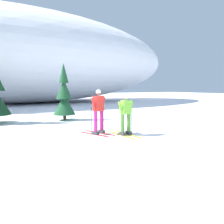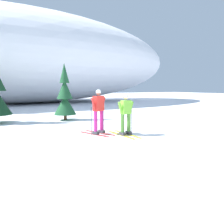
# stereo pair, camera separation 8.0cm
# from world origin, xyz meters

# --- Properties ---
(ground_plane) EXTENTS (120.00, 120.00, 0.00)m
(ground_plane) POSITION_xyz_m (0.00, 0.00, 0.00)
(ground_plane) COLOR white
(skier_red_jacket) EXTENTS (1.07, 1.66, 1.86)m
(skier_red_jacket) POSITION_xyz_m (0.27, 1.39, 1.00)
(skier_red_jacket) COLOR red
(skier_red_jacket) RESTS_ON ground
(skier_lime_jacket) EXTENTS (0.78, 1.80, 1.69)m
(skier_lime_jacket) POSITION_xyz_m (1.16, 0.69, 0.87)
(skier_lime_jacket) COLOR gold
(skier_lime_jacket) RESTS_ON ground
(pine_tree_far_right) EXTENTS (1.30, 1.30, 3.37)m
(pine_tree_far_right) POSITION_xyz_m (0.11, 5.95, 1.41)
(pine_tree_far_right) COLOR #47301E
(pine_tree_far_right) RESTS_ON ground
(snow_ridge_background) EXTENTS (40.27, 19.15, 10.93)m
(snow_ridge_background) POSITION_xyz_m (-0.90, 22.18, 5.46)
(snow_ridge_background) COLOR white
(snow_ridge_background) RESTS_ON ground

